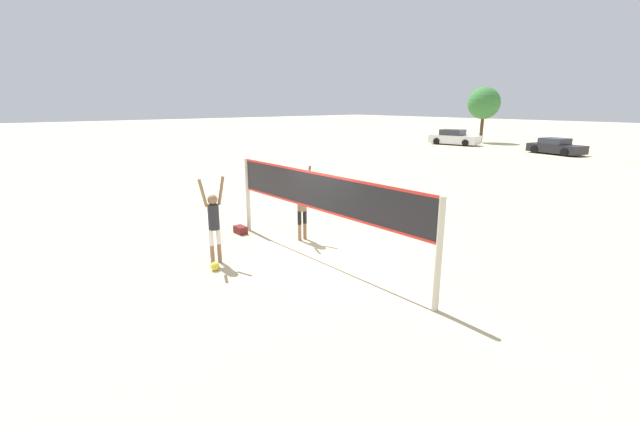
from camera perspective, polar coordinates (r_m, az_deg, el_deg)
ground_plane at (r=11.32m, az=0.00°, el=-6.31°), size 200.00×200.00×0.00m
volleyball_net at (r=10.85m, az=0.00°, el=1.71°), size 7.34×0.13×2.34m
player_spiker at (r=11.12m, az=-13.99°, el=-0.68°), size 0.28×0.72×2.25m
player_blocker at (r=12.70m, az=-2.42°, el=1.58°), size 0.28×0.72×2.23m
volleyball at (r=10.97m, az=-13.84°, el=-6.84°), size 0.22×0.22×0.22m
gear_bag at (r=13.81m, az=-10.56°, el=-2.15°), size 0.46×0.28×0.24m
parked_car_mid at (r=44.72m, az=17.44°, el=9.59°), size 4.97×2.60×1.48m
parked_car_far at (r=39.68m, az=28.94°, el=7.78°), size 4.44×2.62×1.27m
tree_left_cluster at (r=48.37m, az=21.02°, el=13.55°), size 3.24×3.24×5.61m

